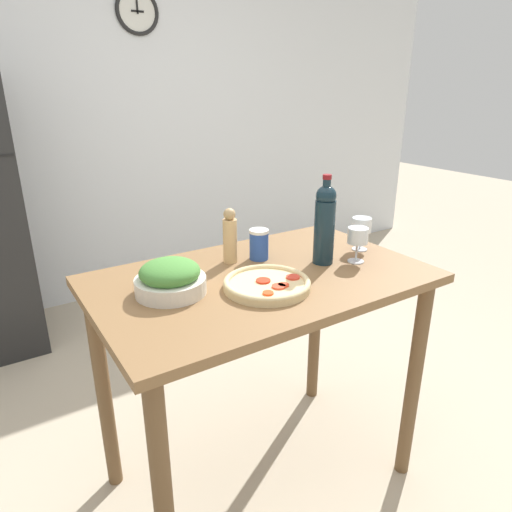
{
  "coord_description": "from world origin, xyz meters",
  "views": [
    {
      "loc": [
        -0.81,
        -1.22,
        1.53
      ],
      "look_at": [
        0.0,
        0.04,
        0.97
      ],
      "focal_mm": 32.0,
      "sensor_mm": 36.0,
      "label": 1
    }
  ],
  "objects_px": {
    "wine_glass_near": "(358,237)",
    "pepper_mill": "(230,237)",
    "wine_glass_far": "(361,227)",
    "wine_bottle": "(325,223)",
    "salad_bowl": "(170,278)",
    "homemade_pizza": "(267,284)",
    "salt_canister": "(259,244)"
  },
  "relations": [
    {
      "from": "wine_glass_far",
      "to": "salt_canister",
      "type": "height_order",
      "value": "wine_glass_far"
    },
    {
      "from": "wine_bottle",
      "to": "pepper_mill",
      "type": "distance_m",
      "value": 0.35
    },
    {
      "from": "pepper_mill",
      "to": "salt_canister",
      "type": "distance_m",
      "value": 0.12
    },
    {
      "from": "wine_glass_near",
      "to": "pepper_mill",
      "type": "relative_size",
      "value": 0.64
    },
    {
      "from": "wine_glass_far",
      "to": "homemade_pizza",
      "type": "xyz_separation_m",
      "value": [
        -0.52,
        -0.11,
        -0.08
      ]
    },
    {
      "from": "wine_glass_far",
      "to": "salad_bowl",
      "type": "height_order",
      "value": "wine_glass_far"
    },
    {
      "from": "wine_bottle",
      "to": "salad_bowl",
      "type": "height_order",
      "value": "wine_bottle"
    },
    {
      "from": "wine_glass_near",
      "to": "salt_canister",
      "type": "bearing_deg",
      "value": 142.37
    },
    {
      "from": "wine_glass_near",
      "to": "salt_canister",
      "type": "height_order",
      "value": "wine_glass_near"
    },
    {
      "from": "wine_bottle",
      "to": "pepper_mill",
      "type": "relative_size",
      "value": 1.59
    },
    {
      "from": "salad_bowl",
      "to": "salt_canister",
      "type": "distance_m",
      "value": 0.42
    },
    {
      "from": "pepper_mill",
      "to": "salad_bowl",
      "type": "relative_size",
      "value": 0.91
    },
    {
      "from": "wine_glass_near",
      "to": "wine_glass_far",
      "type": "bearing_deg",
      "value": 39.33
    },
    {
      "from": "homemade_pizza",
      "to": "wine_glass_far",
      "type": "bearing_deg",
      "value": 11.6
    },
    {
      "from": "homemade_pizza",
      "to": "salt_canister",
      "type": "bearing_deg",
      "value": 62.49
    },
    {
      "from": "wine_glass_near",
      "to": "wine_glass_far",
      "type": "distance_m",
      "value": 0.14
    },
    {
      "from": "wine_glass_near",
      "to": "homemade_pizza",
      "type": "relative_size",
      "value": 0.47
    },
    {
      "from": "wine_glass_far",
      "to": "pepper_mill",
      "type": "distance_m",
      "value": 0.53
    },
    {
      "from": "pepper_mill",
      "to": "wine_bottle",
      "type": "bearing_deg",
      "value": -34.05
    },
    {
      "from": "salad_bowl",
      "to": "salt_canister",
      "type": "bearing_deg",
      "value": 14.41
    },
    {
      "from": "wine_glass_near",
      "to": "salad_bowl",
      "type": "height_order",
      "value": "wine_glass_near"
    },
    {
      "from": "salad_bowl",
      "to": "salt_canister",
      "type": "relative_size",
      "value": 1.94
    },
    {
      "from": "homemade_pizza",
      "to": "pepper_mill",
      "type": "bearing_deg",
      "value": 86.15
    },
    {
      "from": "pepper_mill",
      "to": "salad_bowl",
      "type": "height_order",
      "value": "pepper_mill"
    },
    {
      "from": "homemade_pizza",
      "to": "salt_canister",
      "type": "relative_size",
      "value": 2.45
    },
    {
      "from": "wine_glass_near",
      "to": "salad_bowl",
      "type": "bearing_deg",
      "value": 170.21
    },
    {
      "from": "wine_bottle",
      "to": "wine_glass_near",
      "type": "xyz_separation_m",
      "value": [
        0.11,
        -0.06,
        -0.06
      ]
    },
    {
      "from": "pepper_mill",
      "to": "salad_bowl",
      "type": "bearing_deg",
      "value": -155.44
    },
    {
      "from": "wine_bottle",
      "to": "homemade_pizza",
      "type": "bearing_deg",
      "value": -165.37
    },
    {
      "from": "wine_glass_far",
      "to": "wine_bottle",
      "type": "bearing_deg",
      "value": -172.71
    },
    {
      "from": "salt_canister",
      "to": "wine_bottle",
      "type": "bearing_deg",
      "value": -42.14
    },
    {
      "from": "wine_bottle",
      "to": "homemade_pizza",
      "type": "distance_m",
      "value": 0.34
    }
  ]
}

